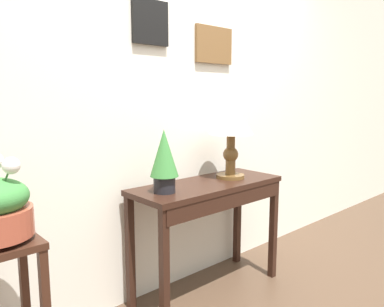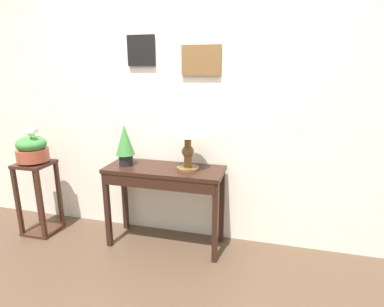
# 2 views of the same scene
# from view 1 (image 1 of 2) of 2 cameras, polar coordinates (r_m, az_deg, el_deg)

# --- Properties ---
(back_wall_with_art) EXTENTS (9.00, 0.13, 2.80)m
(back_wall_with_art) POSITION_cam_1_polar(r_m,az_deg,el_deg) (2.70, -0.27, 10.10)
(back_wall_with_art) COLOR silver
(back_wall_with_art) RESTS_ON ground
(console_table) EXTENTS (1.08, 0.41, 0.77)m
(console_table) POSITION_cam_1_polar(r_m,az_deg,el_deg) (2.49, 2.81, -7.26)
(console_table) COLOR black
(console_table) RESTS_ON ground
(table_lamp) EXTENTS (0.31, 0.31, 0.55)m
(table_lamp) POSITION_cam_1_polar(r_m,az_deg,el_deg) (2.57, 6.04, 4.83)
(table_lamp) COLOR brown
(table_lamp) RESTS_ON console_table
(potted_plant_on_console) EXTENTS (0.17, 0.17, 0.38)m
(potted_plant_on_console) POSITION_cam_1_polar(r_m,az_deg,el_deg) (2.18, -4.30, -0.75)
(potted_plant_on_console) COLOR black
(potted_plant_on_console) RESTS_ON console_table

